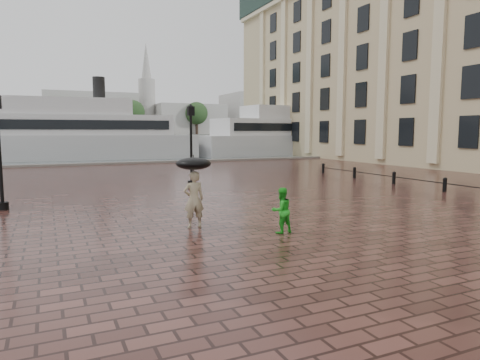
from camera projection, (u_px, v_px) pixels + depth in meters
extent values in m
plane|color=#351C18|center=(253.00, 261.00, 10.09)|extent=(300.00, 300.00, 0.00)
plane|color=#4D5A5D|center=(68.00, 145.00, 93.39)|extent=(240.00, 240.00, 0.00)
cube|color=slate|center=(100.00, 165.00, 39.06)|extent=(80.00, 0.60, 0.30)
cube|color=#4C4C47|center=(59.00, 137.00, 154.85)|extent=(300.00, 60.00, 2.00)
cube|color=#A09D97|center=(90.00, 114.00, 148.98)|extent=(30.00, 22.00, 14.00)
cube|color=#A09D97|center=(187.00, 120.00, 163.47)|extent=(25.00, 22.00, 11.00)
cube|color=#A09D97|center=(268.00, 115.00, 177.50)|extent=(35.00, 22.00, 16.00)
cylinder|color=#A09D97|center=(147.00, 107.00, 156.82)|extent=(6.00, 6.00, 20.00)
cone|color=#A09D97|center=(146.00, 68.00, 155.24)|extent=(5.00, 5.00, 18.00)
cylinder|color=#2D2119|center=(61.00, 128.00, 134.59)|extent=(1.00, 1.00, 8.00)
sphere|color=#1D3317|center=(60.00, 111.00, 133.97)|extent=(8.00, 8.00, 8.00)
cylinder|color=#2D2119|center=(133.00, 129.00, 143.80)|extent=(1.00, 1.00, 8.00)
sphere|color=#1D3317|center=(133.00, 112.00, 143.17)|extent=(8.00, 8.00, 8.00)
cylinder|color=#2D2119|center=(197.00, 129.00, 153.00)|extent=(1.00, 1.00, 8.00)
sphere|color=#1D3317|center=(197.00, 113.00, 152.38)|extent=(8.00, 8.00, 8.00)
cylinder|color=#2D2119|center=(253.00, 129.00, 162.20)|extent=(1.00, 1.00, 8.00)
sphere|color=#1D3317|center=(253.00, 114.00, 161.58)|extent=(8.00, 8.00, 8.00)
cylinder|color=#2D2119|center=(304.00, 129.00, 171.41)|extent=(1.00, 1.00, 8.00)
sphere|color=#1D3317|center=(304.00, 115.00, 170.78)|extent=(8.00, 8.00, 8.00)
cylinder|color=black|center=(445.00, 186.00, 21.67)|extent=(0.20, 0.20, 0.60)
sphere|color=black|center=(445.00, 179.00, 21.63)|extent=(0.22, 0.22, 0.22)
cylinder|color=black|center=(394.00, 179.00, 24.84)|extent=(0.20, 0.20, 0.60)
sphere|color=black|center=(394.00, 173.00, 24.80)|extent=(0.22, 0.22, 0.22)
cylinder|color=black|center=(354.00, 173.00, 28.01)|extent=(0.20, 0.20, 0.60)
sphere|color=black|center=(355.00, 169.00, 27.97)|extent=(0.22, 0.22, 0.22)
cylinder|color=black|center=(323.00, 169.00, 31.18)|extent=(0.20, 0.20, 0.60)
sphere|color=black|center=(323.00, 165.00, 31.14)|extent=(0.22, 0.22, 0.22)
cylinder|color=black|center=(3.00, 206.00, 16.67)|extent=(0.44, 0.44, 0.30)
cylinder|color=black|center=(0.00, 159.00, 16.46)|extent=(0.14, 0.14, 4.00)
cylinder|color=black|center=(192.00, 183.00, 23.98)|extent=(0.44, 0.44, 0.30)
cylinder|color=black|center=(191.00, 150.00, 23.77)|extent=(0.14, 0.14, 4.00)
cube|color=black|center=(191.00, 111.00, 23.52)|extent=(0.35, 0.35, 0.50)
sphere|color=beige|center=(191.00, 111.00, 23.52)|extent=(0.28, 0.28, 0.28)
imported|color=tan|center=(194.00, 199.00, 13.50)|extent=(0.67, 0.46, 1.80)
imported|color=green|center=(281.00, 210.00, 12.79)|extent=(0.71, 0.57, 1.37)
cube|color=silver|center=(70.00, 147.00, 46.73)|extent=(27.82, 8.43, 2.63)
cube|color=silver|center=(69.00, 125.00, 46.45)|extent=(22.29, 7.18, 2.20)
cube|color=silver|center=(68.00, 107.00, 46.23)|extent=(13.48, 5.93, 1.76)
cylinder|color=black|center=(99.00, 89.00, 47.15)|extent=(1.32, 1.32, 2.63)
cube|color=black|center=(68.00, 125.00, 43.74)|extent=(20.81, 1.51, 0.99)
cube|color=black|center=(69.00, 125.00, 49.16)|extent=(20.81, 1.51, 0.99)
cube|color=silver|center=(289.00, 145.00, 57.44)|extent=(26.72, 8.73, 2.52)
cube|color=silver|center=(289.00, 127.00, 57.18)|extent=(21.41, 7.41, 2.10)
cube|color=silver|center=(289.00, 113.00, 56.97)|extent=(12.99, 5.99, 1.68)
cylinder|color=black|center=(308.00, 100.00, 58.30)|extent=(1.26, 1.26, 2.52)
cube|color=black|center=(302.00, 127.00, 54.78)|extent=(19.86, 1.97, 0.94)
cube|color=black|center=(277.00, 128.00, 59.58)|extent=(19.86, 1.97, 0.94)
cylinder|color=black|center=(194.00, 180.00, 13.43)|extent=(0.02, 0.02, 0.95)
ellipsoid|color=black|center=(193.00, 164.00, 13.37)|extent=(1.10, 1.10, 0.39)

